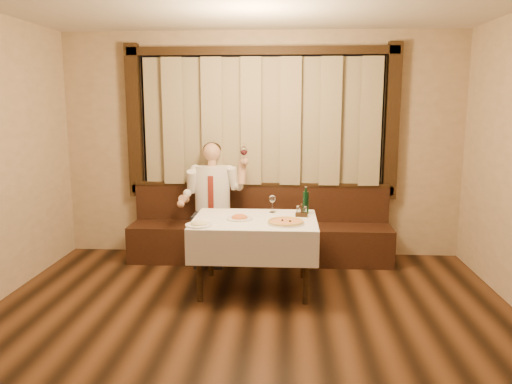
# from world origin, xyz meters

# --- Properties ---
(room) EXTENTS (5.01, 6.01, 2.81)m
(room) POSITION_xyz_m (-0.00, 0.97, 1.50)
(room) COLOR black
(room) RESTS_ON ground
(banquette) EXTENTS (3.20, 0.61, 0.94)m
(banquette) POSITION_xyz_m (0.00, 2.72, 0.31)
(banquette) COLOR black
(banquette) RESTS_ON ground
(dining_table) EXTENTS (1.27, 0.97, 0.76)m
(dining_table) POSITION_xyz_m (0.00, 1.70, 0.65)
(dining_table) COLOR black
(dining_table) RESTS_ON ground
(pizza) EXTENTS (0.37, 0.37, 0.04)m
(pizza) POSITION_xyz_m (0.32, 1.51, 0.77)
(pizza) COLOR white
(pizza) RESTS_ON dining_table
(pasta_red) EXTENTS (0.27, 0.27, 0.09)m
(pasta_red) POSITION_xyz_m (-0.15, 1.67, 0.79)
(pasta_red) COLOR white
(pasta_red) RESTS_ON dining_table
(pasta_cream) EXTENTS (0.27, 0.27, 0.09)m
(pasta_cream) POSITION_xyz_m (-0.52, 1.37, 0.79)
(pasta_cream) COLOR white
(pasta_cream) RESTS_ON dining_table
(green_bottle) EXTENTS (0.06, 0.06, 0.30)m
(green_bottle) POSITION_xyz_m (0.53, 1.97, 0.88)
(green_bottle) COLOR #0D3E1D
(green_bottle) RESTS_ON dining_table
(table_wine_glass) EXTENTS (0.07, 0.07, 0.19)m
(table_wine_glass) POSITION_xyz_m (0.17, 2.02, 0.90)
(table_wine_glass) COLOR white
(table_wine_glass) RESTS_ON dining_table
(cruet_caddy) EXTENTS (0.13, 0.08, 0.13)m
(cruet_caddy) POSITION_xyz_m (0.48, 1.83, 0.80)
(cruet_caddy) COLOR black
(cruet_caddy) RESTS_ON dining_table
(seated_man) EXTENTS (0.81, 0.61, 1.46)m
(seated_man) POSITION_xyz_m (-0.58, 2.63, 0.84)
(seated_man) COLOR black
(seated_man) RESTS_ON ground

